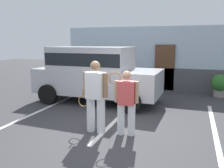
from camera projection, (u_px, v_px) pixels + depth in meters
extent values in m
plane|color=#38383A|center=(106.00, 136.00, 5.71)|extent=(40.00, 40.00, 0.00)
cube|color=silver|center=(45.00, 108.00, 8.01)|extent=(0.12, 4.40, 0.01)
cube|color=silver|center=(119.00, 117.00, 7.15)|extent=(0.12, 4.40, 0.01)
cube|color=silver|center=(214.00, 127.00, 6.29)|extent=(0.12, 4.40, 0.01)
cube|color=silver|center=(152.00, 58.00, 11.26)|extent=(8.57, 0.30, 2.93)
cube|color=#4C4C51|center=(151.00, 78.00, 11.25)|extent=(7.20, 0.10, 1.03)
cube|color=brown|center=(164.00, 68.00, 10.93)|extent=(0.90, 0.06, 2.10)
cube|color=#B7B7BC|center=(98.00, 81.00, 8.80)|extent=(4.66, 2.04, 0.90)
cube|color=#B7B7BC|center=(92.00, 58.00, 8.74)|extent=(2.95, 1.85, 0.80)
cube|color=black|center=(92.00, 58.00, 8.74)|extent=(2.90, 1.87, 0.44)
cylinder|color=black|center=(144.00, 90.00, 9.21)|extent=(0.73, 0.28, 0.72)
cylinder|color=black|center=(130.00, 102.00, 7.46)|extent=(0.73, 0.28, 0.72)
cylinder|color=black|center=(75.00, 85.00, 10.30)|extent=(0.73, 0.28, 0.72)
cylinder|color=black|center=(48.00, 94.00, 8.56)|extent=(0.73, 0.28, 0.72)
cylinder|color=white|center=(101.00, 116.00, 5.81)|extent=(0.20, 0.20, 0.87)
cylinder|color=white|center=(91.00, 115.00, 5.94)|extent=(0.20, 0.20, 0.87)
cube|color=white|center=(95.00, 85.00, 5.74)|extent=(0.48, 0.33, 0.65)
sphere|color=#8C6647|center=(95.00, 66.00, 5.65)|extent=(0.24, 0.24, 0.24)
cylinder|color=#8C6647|center=(105.00, 85.00, 5.61)|extent=(0.11, 0.11, 0.59)
cylinder|color=#8C6647|center=(86.00, 83.00, 5.86)|extent=(0.11, 0.11, 0.59)
torus|color=olive|center=(83.00, 101.00, 6.04)|extent=(0.37, 0.07, 0.37)
cylinder|color=olive|center=(83.00, 92.00, 6.00)|extent=(0.03, 0.03, 0.20)
cylinder|color=white|center=(131.00, 120.00, 5.68)|extent=(0.18, 0.18, 0.76)
cylinder|color=white|center=(121.00, 119.00, 5.74)|extent=(0.18, 0.18, 0.76)
cube|color=#E04C4C|center=(126.00, 93.00, 5.59)|extent=(0.41, 0.28, 0.57)
sphere|color=tan|center=(127.00, 75.00, 5.52)|extent=(0.21, 0.21, 0.21)
cylinder|color=tan|center=(137.00, 92.00, 5.53)|extent=(0.10, 0.10, 0.52)
cylinder|color=tan|center=(116.00, 91.00, 5.65)|extent=(0.10, 0.10, 0.52)
torus|color=olive|center=(115.00, 78.00, 5.65)|extent=(0.28, 0.14, 0.29)
cylinder|color=olive|center=(115.00, 88.00, 5.69)|extent=(0.03, 0.03, 0.20)
cylinder|color=gray|center=(219.00, 93.00, 9.71)|extent=(0.45, 0.45, 0.28)
sphere|color=#2D6B28|center=(220.00, 83.00, 9.63)|extent=(0.70, 0.70, 0.70)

